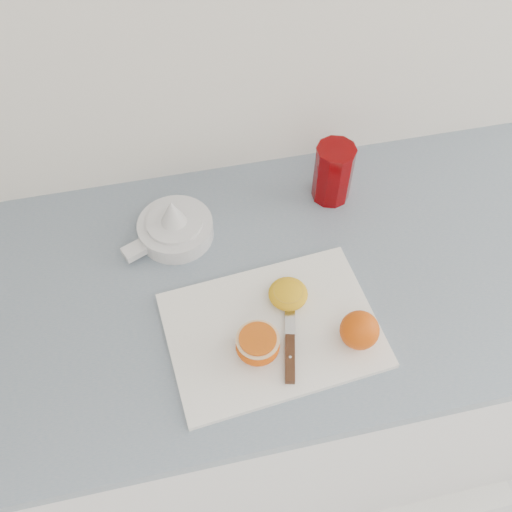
% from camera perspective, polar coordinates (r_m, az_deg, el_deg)
% --- Properties ---
extents(counter, '(2.65, 0.64, 0.89)m').
position_cam_1_polar(counter, '(1.48, 2.09, -11.39)').
color(counter, white).
rests_on(counter, ground).
extents(cutting_board, '(0.39, 0.29, 0.01)m').
position_cam_1_polar(cutting_board, '(1.02, 1.65, -7.40)').
color(cutting_board, white).
rests_on(cutting_board, counter).
extents(whole_orange, '(0.07, 0.07, 0.07)m').
position_cam_1_polar(whole_orange, '(0.99, 10.31, -7.31)').
color(whole_orange, '#E65811').
rests_on(whole_orange, cutting_board).
extents(half_orange, '(0.08, 0.08, 0.05)m').
position_cam_1_polar(half_orange, '(0.97, 0.18, -8.87)').
color(half_orange, '#E65811').
rests_on(half_orange, cutting_board).
extents(squeezed_shell, '(0.07, 0.07, 0.03)m').
position_cam_1_polar(squeezed_shell, '(1.03, 3.23, -3.78)').
color(squeezed_shell, gold).
rests_on(squeezed_shell, cutting_board).
extents(paring_knife, '(0.07, 0.20, 0.01)m').
position_cam_1_polar(paring_knife, '(0.99, 3.42, -9.28)').
color(paring_knife, '#432B1A').
rests_on(paring_knife, cutting_board).
extents(citrus_juicer, '(0.18, 0.15, 0.10)m').
position_cam_1_polar(citrus_juicer, '(1.13, -8.16, 2.91)').
color(citrus_juicer, white).
rests_on(citrus_juicer, counter).
extents(red_tumbler, '(0.08, 0.08, 0.13)m').
position_cam_1_polar(red_tumbler, '(1.18, 7.70, 8.06)').
color(red_tumbler, '#6D0002').
rests_on(red_tumbler, counter).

